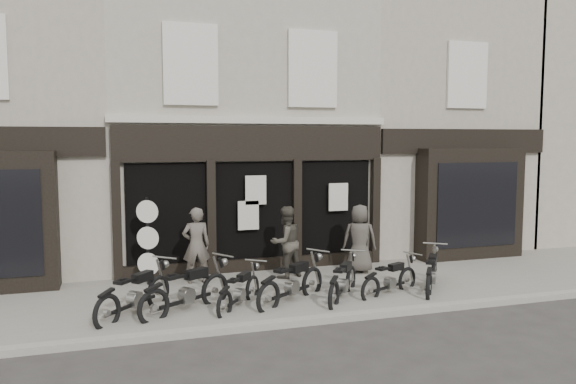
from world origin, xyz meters
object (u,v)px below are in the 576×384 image
object	(u,v)px
motorcycle_1	(187,294)
man_left	(196,245)
motorcycle_2	(240,294)
motorcycle_5	(390,282)
motorcycle_3	(292,286)
advert_sign_post	(148,245)
man_right	(360,239)
motorcycle_6	(432,276)
man_centre	(286,242)
motorcycle_4	(343,284)
motorcycle_0	(135,298)

from	to	relation	value
motorcycle_1	man_left	size ratio (longest dim) A/B	1.12
motorcycle_2	motorcycle_5	world-z (taller)	motorcycle_5
motorcycle_2	motorcycle_3	distance (m)	1.15
motorcycle_5	advert_sign_post	world-z (taller)	advert_sign_post
motorcycle_3	man_left	xyz separation A→B (m)	(-1.73, 2.11, 0.61)
man_right	advert_sign_post	size ratio (longest dim) A/B	0.80
motorcycle_1	man_right	xyz separation A→B (m)	(4.66, 1.91, 0.56)
motorcycle_6	man_centre	size ratio (longest dim) A/B	1.04
man_right	man_left	bearing A→B (deg)	20.41
motorcycle_1	man_right	world-z (taller)	man_right
motorcycle_3	motorcycle_6	distance (m)	3.39
motorcycle_3	man_centre	world-z (taller)	man_centre
motorcycle_2	man_centre	bearing A→B (deg)	-0.78
motorcycle_3	motorcycle_6	bearing A→B (deg)	-35.37
man_centre	motorcycle_4	bearing A→B (deg)	88.62
man_left	motorcycle_1	bearing A→B (deg)	77.92
motorcycle_3	motorcycle_4	distance (m)	1.15
motorcycle_0	man_centre	distance (m)	4.19
motorcycle_0	motorcycle_1	bearing A→B (deg)	-54.54
motorcycle_4	man_right	distance (m)	2.44
motorcycle_0	motorcycle_4	size ratio (longest dim) A/B	1.03
motorcycle_0	motorcycle_5	bearing A→B (deg)	-50.36
motorcycle_1	motorcycle_4	bearing A→B (deg)	-34.32
motorcycle_4	man_centre	xyz separation A→B (m)	(-0.68, 2.06, 0.61)
motorcycle_5	motorcycle_6	size ratio (longest dim) A/B	0.97
man_left	motorcycle_3	bearing A→B (deg)	130.55
motorcycle_6	man_right	distance (m)	2.22
motorcycle_5	man_left	distance (m)	4.62
motorcycle_3	motorcycle_5	size ratio (longest dim) A/B	1.09
motorcycle_2	motorcycle_5	distance (m)	3.43
motorcycle_6	man_right	xyz separation A→B (m)	(-0.95, 1.92, 0.60)
motorcycle_4	motorcycle_5	distance (m)	1.14
motorcycle_2	motorcycle_3	xyz separation A→B (m)	(1.14, 0.00, 0.06)
motorcycle_6	man_centre	bearing A→B (deg)	91.89
motorcycle_2	man_right	distance (m)	4.11
motorcycle_2	motorcycle_4	size ratio (longest dim) A/B	0.91
motorcycle_2	man_right	size ratio (longest dim) A/B	0.92
motorcycle_1	motorcycle_4	xyz separation A→B (m)	(3.37, -0.08, -0.04)
advert_sign_post	motorcycle_6	bearing A→B (deg)	4.89
motorcycle_3	man_right	xyz separation A→B (m)	(2.44, 1.91, 0.58)
man_right	motorcycle_3	bearing A→B (deg)	61.18
advert_sign_post	motorcycle_4	bearing A→B (deg)	-5.40
motorcycle_0	motorcycle_4	distance (m)	4.38
man_right	motorcycle_6	bearing A→B (deg)	139.53
motorcycle_0	motorcycle_6	size ratio (longest dim) A/B	0.99
motorcycle_5	man_right	world-z (taller)	man_right
man_left	advert_sign_post	size ratio (longest dim) A/B	0.83
motorcycle_4	motorcycle_6	distance (m)	2.24
motorcycle_0	motorcycle_5	xyz separation A→B (m)	(5.52, -0.18, -0.06)
motorcycle_5	motorcycle_6	distance (m)	1.10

